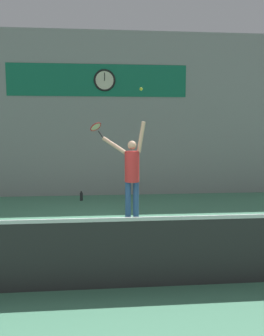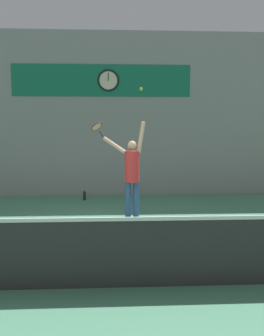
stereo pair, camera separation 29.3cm
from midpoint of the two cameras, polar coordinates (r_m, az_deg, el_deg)
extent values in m
plane|color=#4C8C6B|center=(6.05, -5.44, -13.33)|extent=(18.00, 18.00, 0.00)
cube|color=gray|center=(10.23, -4.38, 9.21)|extent=(18.00, 0.10, 5.00)
cube|color=#146B4C|center=(10.26, -4.45, 14.96)|extent=(5.39, 0.02, 0.95)
cylinder|color=beige|center=(10.23, -3.29, 14.99)|extent=(0.60, 0.02, 0.60)
torus|color=black|center=(10.23, -3.29, 14.99)|extent=(0.66, 0.06, 0.66)
cube|color=black|center=(10.24, -3.30, 15.57)|extent=(0.02, 0.01, 0.24)
cube|color=#2D2D2D|center=(4.43, -6.51, -14.85)|extent=(7.73, 0.01, 0.91)
cube|color=white|center=(4.27, -6.60, -8.93)|extent=(7.73, 0.02, 0.05)
cylinder|color=#2D4C7F|center=(7.50, 0.42, -5.76)|extent=(0.13, 0.13, 0.89)
cylinder|color=#2D4C7F|center=(7.52, 1.82, -5.74)|extent=(0.13, 0.13, 0.89)
cylinder|color=red|center=(7.38, 1.14, 0.25)|extent=(0.33, 0.33, 0.69)
sphere|color=#D8A884|center=(7.33, 1.15, 4.00)|extent=(0.20, 0.20, 0.20)
cylinder|color=#D8A884|center=(7.30, 2.75, 5.37)|extent=(0.23, 0.21, 0.70)
cylinder|color=#D8A884|center=(7.52, -1.94, 3.98)|extent=(0.57, 0.49, 0.39)
cylinder|color=black|center=(7.76, -4.19, 5.81)|extent=(0.15, 0.14, 0.19)
torus|color=red|center=(7.87, -5.10, 7.16)|extent=(0.37, 0.37, 0.21)
cylinder|color=beige|center=(7.87, -5.10, 7.16)|extent=(0.31, 0.31, 0.17)
sphere|color=#CCDB2D|center=(7.33, 2.76, 13.59)|extent=(0.07, 0.07, 0.07)
cylinder|color=#262628|center=(9.69, -7.42, -4.89)|extent=(0.09, 0.09, 0.23)
cylinder|color=black|center=(9.66, -7.43, -4.10)|extent=(0.05, 0.05, 0.04)
camera|label=1|loc=(0.15, -88.86, 0.14)|focal=35.00mm
camera|label=2|loc=(0.15, 91.14, -0.14)|focal=35.00mm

